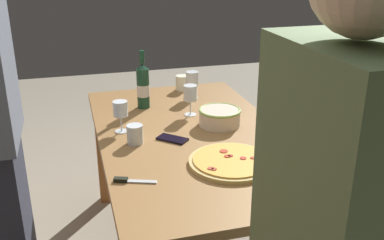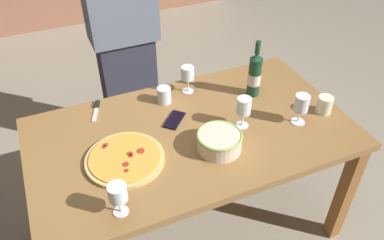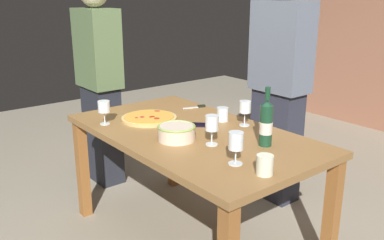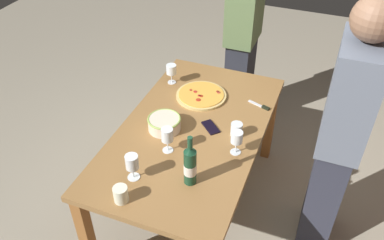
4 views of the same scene
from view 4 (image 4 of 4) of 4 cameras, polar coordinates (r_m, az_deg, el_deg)
ground_plane at (r=3.16m, az=-0.00°, el=-11.76°), size 8.00×8.00×0.00m
dining_table at (r=2.69m, az=-0.00°, el=-2.73°), size 1.60×0.90×0.75m
pizza at (r=2.92m, az=1.31°, el=3.52°), size 0.36×0.36×0.03m
serving_bowl at (r=2.61m, az=-3.93°, el=-0.42°), size 0.22×0.22×0.09m
wine_bottle at (r=2.20m, az=-0.27°, el=-6.40°), size 0.07×0.07×0.33m
wine_glass_near_pizza at (r=2.40m, az=6.33°, el=-2.59°), size 0.07×0.07×0.16m
wine_glass_by_bottle at (r=2.40m, az=-3.53°, el=-2.19°), size 0.07×0.07×0.17m
wine_glass_far_left at (r=3.02m, az=-2.93°, el=7.02°), size 0.08×0.08×0.15m
wine_glass_far_right at (r=2.26m, az=-8.47°, el=-6.07°), size 0.07×0.07×0.16m
cup_amber at (r=2.57m, az=6.30°, el=-1.35°), size 0.08×0.08×0.09m
cup_ceramic at (r=2.20m, az=-10.03°, el=-10.28°), size 0.08×0.08×0.09m
cell_phone at (r=2.64m, az=2.65°, el=-1.02°), size 0.15×0.15×0.01m
pizza_knife at (r=2.86m, az=9.81°, el=1.94°), size 0.08×0.17×0.02m
person_host at (r=2.51m, az=20.15°, el=-2.24°), size 0.42×0.24×1.74m
person_guest_left at (r=3.55m, az=7.26°, el=11.56°), size 0.39×0.24×1.66m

